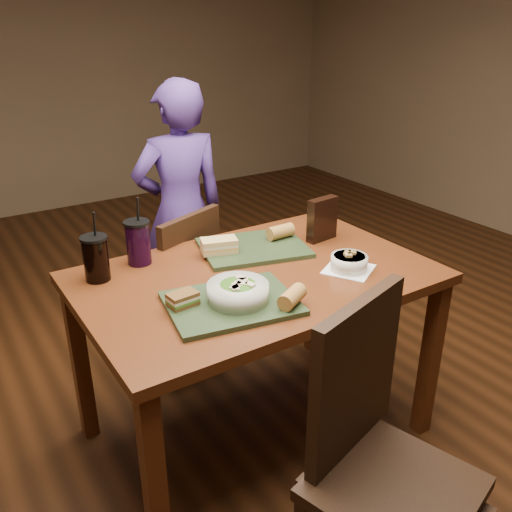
{
  "coord_description": "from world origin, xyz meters",
  "views": [
    {
      "loc": [
        -0.99,
        -1.54,
        1.63
      ],
      "look_at": [
        0.0,
        0.0,
        0.82
      ],
      "focal_mm": 38.0,
      "sensor_mm": 36.0,
      "label": 1
    }
  ],
  "objects_px": {
    "tray_near": "(231,303)",
    "soup_bowl": "(349,262)",
    "salad_bowl": "(238,291)",
    "cup_cola": "(96,258)",
    "dining_table": "(256,294)",
    "sandwich_far": "(219,245)",
    "sandwich_near": "(183,299)",
    "cup_berry": "(138,242)",
    "baguette_far": "(280,232)",
    "chair_far": "(184,286)",
    "tray_far": "(253,248)",
    "diner": "(181,211)",
    "baguette_near": "(292,297)",
    "chip_bag": "(322,219)",
    "chair_near": "(375,446)"
  },
  "relations": [
    {
      "from": "tray_near",
      "to": "soup_bowl",
      "type": "relative_size",
      "value": 1.82
    },
    {
      "from": "salad_bowl",
      "to": "cup_cola",
      "type": "distance_m",
      "value": 0.55
    },
    {
      "from": "soup_bowl",
      "to": "dining_table",
      "type": "bearing_deg",
      "value": 151.76
    },
    {
      "from": "sandwich_far",
      "to": "sandwich_near",
      "type": "bearing_deg",
      "value": -134.65
    },
    {
      "from": "cup_berry",
      "to": "baguette_far",
      "type": "bearing_deg",
      "value": -11.57
    },
    {
      "from": "chair_far",
      "to": "tray_far",
      "type": "xyz_separation_m",
      "value": [
        0.16,
        -0.36,
        0.29
      ]
    },
    {
      "from": "tray_near",
      "to": "sandwich_near",
      "type": "xyz_separation_m",
      "value": [
        -0.15,
        0.06,
        0.03
      ]
    },
    {
      "from": "tray_near",
      "to": "tray_far",
      "type": "bearing_deg",
      "value": 48.56
    },
    {
      "from": "diner",
      "to": "tray_near",
      "type": "bearing_deg",
      "value": 78.48
    },
    {
      "from": "baguette_far",
      "to": "diner",
      "type": "bearing_deg",
      "value": 97.59
    },
    {
      "from": "dining_table",
      "to": "sandwich_near",
      "type": "height_order",
      "value": "sandwich_near"
    },
    {
      "from": "cup_berry",
      "to": "sandwich_near",
      "type": "bearing_deg",
      "value": -92.89
    },
    {
      "from": "diner",
      "to": "soup_bowl",
      "type": "height_order",
      "value": "diner"
    },
    {
      "from": "dining_table",
      "to": "diner",
      "type": "relative_size",
      "value": 0.95
    },
    {
      "from": "baguette_near",
      "to": "cup_cola",
      "type": "relative_size",
      "value": 0.43
    },
    {
      "from": "salad_bowl",
      "to": "chip_bag",
      "type": "distance_m",
      "value": 0.68
    },
    {
      "from": "tray_far",
      "to": "salad_bowl",
      "type": "bearing_deg",
      "value": -128.92
    },
    {
      "from": "sandwich_far",
      "to": "cup_berry",
      "type": "bearing_deg",
      "value": 159.37
    },
    {
      "from": "chair_far",
      "to": "diner",
      "type": "bearing_deg",
      "value": 64.88
    },
    {
      "from": "sandwich_far",
      "to": "dining_table",
      "type": "bearing_deg",
      "value": -80.0
    },
    {
      "from": "tray_near",
      "to": "soup_bowl",
      "type": "height_order",
      "value": "soup_bowl"
    },
    {
      "from": "tray_far",
      "to": "baguette_near",
      "type": "distance_m",
      "value": 0.52
    },
    {
      "from": "baguette_far",
      "to": "chip_bag",
      "type": "xyz_separation_m",
      "value": [
        0.16,
        -0.07,
        0.05
      ]
    },
    {
      "from": "diner",
      "to": "salad_bowl",
      "type": "height_order",
      "value": "diner"
    },
    {
      "from": "diner",
      "to": "chip_bag",
      "type": "relative_size",
      "value": 7.37
    },
    {
      "from": "dining_table",
      "to": "chip_bag",
      "type": "relative_size",
      "value": 7.01
    },
    {
      "from": "tray_near",
      "to": "soup_bowl",
      "type": "xyz_separation_m",
      "value": [
        0.52,
        -0.0,
        0.02
      ]
    },
    {
      "from": "baguette_near",
      "to": "chip_bag",
      "type": "height_order",
      "value": "chip_bag"
    },
    {
      "from": "diner",
      "to": "chair_far",
      "type": "bearing_deg",
      "value": 70.79
    },
    {
      "from": "chair_far",
      "to": "diner",
      "type": "xyz_separation_m",
      "value": [
        0.2,
        0.42,
        0.21
      ]
    },
    {
      "from": "diner",
      "to": "sandwich_far",
      "type": "bearing_deg",
      "value": 81.85
    },
    {
      "from": "dining_table",
      "to": "chair_near",
      "type": "bearing_deg",
      "value": -95.76
    },
    {
      "from": "cup_cola",
      "to": "cup_berry",
      "type": "bearing_deg",
      "value": 17.04
    },
    {
      "from": "salad_bowl",
      "to": "chair_far",
      "type": "bearing_deg",
      "value": 79.13
    },
    {
      "from": "tray_far",
      "to": "salad_bowl",
      "type": "distance_m",
      "value": 0.47
    },
    {
      "from": "chair_near",
      "to": "baguette_near",
      "type": "height_order",
      "value": "chair_near"
    },
    {
      "from": "dining_table",
      "to": "tray_near",
      "type": "bearing_deg",
      "value": -140.9
    },
    {
      "from": "tray_near",
      "to": "chip_bag",
      "type": "bearing_deg",
      "value": 25.36
    },
    {
      "from": "baguette_far",
      "to": "tray_far",
      "type": "bearing_deg",
      "value": -175.84
    },
    {
      "from": "baguette_far",
      "to": "cup_cola",
      "type": "bearing_deg",
      "value": 175.24
    },
    {
      "from": "sandwich_near",
      "to": "sandwich_far",
      "type": "xyz_separation_m",
      "value": [
        0.31,
        0.32,
        0.01
      ]
    },
    {
      "from": "dining_table",
      "to": "salad_bowl",
      "type": "relative_size",
      "value": 6.35
    },
    {
      "from": "tray_near",
      "to": "cup_berry",
      "type": "xyz_separation_m",
      "value": [
        -0.13,
        0.49,
        0.08
      ]
    },
    {
      "from": "dining_table",
      "to": "soup_bowl",
      "type": "relative_size",
      "value": 5.63
    },
    {
      "from": "sandwich_far",
      "to": "diner",
      "type": "bearing_deg",
      "value": 75.94
    },
    {
      "from": "diner",
      "to": "tray_near",
      "type": "relative_size",
      "value": 3.25
    },
    {
      "from": "dining_table",
      "to": "chair_far",
      "type": "relative_size",
      "value": 1.53
    },
    {
      "from": "diner",
      "to": "sandwich_far",
      "type": "xyz_separation_m",
      "value": [
        -0.19,
        -0.76,
        0.11
      ]
    },
    {
      "from": "baguette_near",
      "to": "cup_berry",
      "type": "height_order",
      "value": "cup_berry"
    },
    {
      "from": "diner",
      "to": "cup_berry",
      "type": "bearing_deg",
      "value": 59.26
    }
  ]
}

